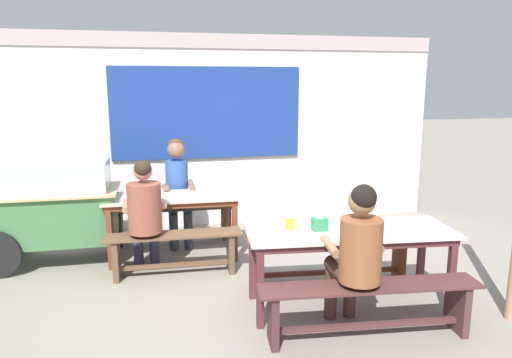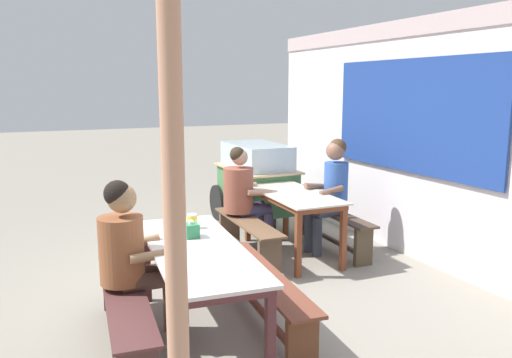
{
  "view_description": "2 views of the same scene",
  "coord_description": "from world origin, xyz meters",
  "px_view_note": "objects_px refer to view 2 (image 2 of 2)",
  "views": [
    {
      "loc": [
        -0.95,
        -4.25,
        2.05
      ],
      "look_at": [
        0.05,
        0.32,
        1.09
      ],
      "focal_mm": 32.94,
      "sensor_mm": 36.0,
      "label": 1
    },
    {
      "loc": [
        4.36,
        -1.6,
        1.97
      ],
      "look_at": [
        0.06,
        0.36,
        1.11
      ],
      "focal_mm": 35.86,
      "sensor_mm": 36.0,
      "label": 2
    }
  ],
  "objects_px": {
    "bench_near_back": "(264,291)",
    "person_near_front": "(131,251)",
    "food_cart": "(256,179)",
    "dining_table_near": "(197,256)",
    "bench_far_back": "(332,224)",
    "bench_near_front": "(125,312)",
    "dining_table_far": "(292,199)",
    "bench_far_front": "(248,235)",
    "person_center_facing": "(331,187)",
    "condiment_jar": "(192,221)",
    "tissue_box": "(191,230)",
    "person_left_back_turned": "(243,193)",
    "wooden_support_post": "(175,249)"
  },
  "relations": [
    {
      "from": "person_center_facing",
      "to": "bench_near_back",
      "type": "bearing_deg",
      "value": -46.98
    },
    {
      "from": "bench_near_back",
      "to": "person_near_front",
      "type": "relative_size",
      "value": 1.36
    },
    {
      "from": "bench_near_back",
      "to": "food_cart",
      "type": "bearing_deg",
      "value": 156.75
    },
    {
      "from": "dining_table_near",
      "to": "bench_far_front",
      "type": "xyz_separation_m",
      "value": [
        -1.53,
        1.09,
        -0.38
      ]
    },
    {
      "from": "food_cart",
      "to": "person_left_back_turned",
      "type": "xyz_separation_m",
      "value": [
        1.0,
        -0.62,
        0.04
      ]
    },
    {
      "from": "bench_far_front",
      "to": "person_center_facing",
      "type": "bearing_deg",
      "value": 84.35
    },
    {
      "from": "person_center_facing",
      "to": "person_left_back_turned",
      "type": "height_order",
      "value": "person_center_facing"
    },
    {
      "from": "dining_table_near",
      "to": "bench_near_front",
      "type": "bearing_deg",
      "value": -95.14
    },
    {
      "from": "bench_near_front",
      "to": "tissue_box",
      "type": "bearing_deg",
      "value": 110.54
    },
    {
      "from": "dining_table_near",
      "to": "condiment_jar",
      "type": "bearing_deg",
      "value": 166.21
    },
    {
      "from": "person_left_back_turned",
      "to": "tissue_box",
      "type": "height_order",
      "value": "person_left_back_turned"
    },
    {
      "from": "bench_near_front",
      "to": "person_center_facing",
      "type": "distance_m",
      "value": 3.06
    },
    {
      "from": "person_near_front",
      "to": "condiment_jar",
      "type": "bearing_deg",
      "value": 122.58
    },
    {
      "from": "dining_table_far",
      "to": "person_center_facing",
      "type": "bearing_deg",
      "value": 79.83
    },
    {
      "from": "bench_far_back",
      "to": "bench_far_front",
      "type": "relative_size",
      "value": 1.08
    },
    {
      "from": "dining_table_near",
      "to": "bench_near_front",
      "type": "xyz_separation_m",
      "value": [
        -0.05,
        -0.55,
        -0.37
      ]
    },
    {
      "from": "food_cart",
      "to": "dining_table_near",
      "type": "bearing_deg",
      "value": -32.34
    },
    {
      "from": "bench_far_back",
      "to": "tissue_box",
      "type": "distance_m",
      "value": 2.54
    },
    {
      "from": "tissue_box",
      "to": "wooden_support_post",
      "type": "bearing_deg",
      "value": -19.54
    },
    {
      "from": "bench_far_back",
      "to": "bench_near_front",
      "type": "relative_size",
      "value": 0.87
    },
    {
      "from": "bench_far_front",
      "to": "bench_near_back",
      "type": "bearing_deg",
      "value": -18.85
    },
    {
      "from": "person_left_back_turned",
      "to": "tissue_box",
      "type": "distance_m",
      "value": 1.92
    },
    {
      "from": "bench_far_back",
      "to": "person_center_facing",
      "type": "relative_size",
      "value": 1.17
    },
    {
      "from": "person_center_facing",
      "to": "wooden_support_post",
      "type": "relative_size",
      "value": 0.56
    },
    {
      "from": "bench_near_back",
      "to": "person_near_front",
      "type": "height_order",
      "value": "person_near_front"
    },
    {
      "from": "bench_near_back",
      "to": "food_cart",
      "type": "distance_m",
      "value": 3.15
    },
    {
      "from": "person_left_back_turned",
      "to": "tissue_box",
      "type": "xyz_separation_m",
      "value": [
        1.55,
        -1.13,
        0.08
      ]
    },
    {
      "from": "bench_far_back",
      "to": "food_cart",
      "type": "height_order",
      "value": "food_cart"
    },
    {
      "from": "food_cart",
      "to": "person_left_back_turned",
      "type": "bearing_deg",
      "value": -31.8
    },
    {
      "from": "bench_far_back",
      "to": "person_left_back_turned",
      "type": "relative_size",
      "value": 1.24
    },
    {
      "from": "dining_table_far",
      "to": "person_near_front",
      "type": "distance_m",
      "value": 2.53
    },
    {
      "from": "dining_table_near",
      "to": "wooden_support_post",
      "type": "relative_size",
      "value": 0.79
    },
    {
      "from": "dining_table_near",
      "to": "bench_far_back",
      "type": "bearing_deg",
      "value": 124.22
    },
    {
      "from": "condiment_jar",
      "to": "person_center_facing",
      "type": "bearing_deg",
      "value": 114.2
    },
    {
      "from": "person_near_front",
      "to": "condiment_jar",
      "type": "xyz_separation_m",
      "value": [
        -0.38,
        0.6,
        0.07
      ]
    },
    {
      "from": "bench_near_back",
      "to": "food_cart",
      "type": "height_order",
      "value": "food_cart"
    },
    {
      "from": "food_cart",
      "to": "bench_near_back",
      "type": "bearing_deg",
      "value": -23.25
    },
    {
      "from": "dining_table_far",
      "to": "tissue_box",
      "type": "relative_size",
      "value": 11.43
    },
    {
      "from": "bench_near_front",
      "to": "person_left_back_turned",
      "type": "bearing_deg",
      "value": 135.86
    },
    {
      "from": "person_near_front",
      "to": "condiment_jar",
      "type": "relative_size",
      "value": 10.37
    },
    {
      "from": "dining_table_far",
      "to": "bench_far_front",
      "type": "height_order",
      "value": "dining_table_far"
    },
    {
      "from": "dining_table_far",
      "to": "person_near_front",
      "type": "height_order",
      "value": "person_near_front"
    },
    {
      "from": "dining_table_near",
      "to": "food_cart",
      "type": "xyz_separation_m",
      "value": [
        -2.82,
        1.79,
        0.01
      ]
    },
    {
      "from": "bench_far_front",
      "to": "bench_near_front",
      "type": "relative_size",
      "value": 0.8
    },
    {
      "from": "food_cart",
      "to": "bench_far_front",
      "type": "bearing_deg",
      "value": -28.25
    },
    {
      "from": "bench_far_front",
      "to": "person_center_facing",
      "type": "distance_m",
      "value": 1.15
    },
    {
      "from": "dining_table_far",
      "to": "tissue_box",
      "type": "bearing_deg",
      "value": -52.31
    },
    {
      "from": "dining_table_near",
      "to": "dining_table_far",
      "type": "bearing_deg",
      "value": 132.57
    },
    {
      "from": "person_center_facing",
      "to": "person_near_front",
      "type": "relative_size",
      "value": 1.05
    },
    {
      "from": "food_cart",
      "to": "condiment_jar",
      "type": "distance_m",
      "value": 2.84
    }
  ]
}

